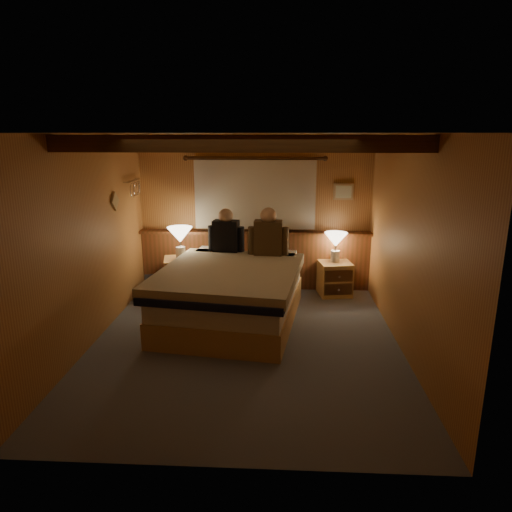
# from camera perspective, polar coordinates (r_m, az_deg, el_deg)

# --- Properties ---
(floor) EXTENTS (4.20, 4.20, 0.00)m
(floor) POSITION_cam_1_polar(r_m,az_deg,el_deg) (5.51, -1.31, -10.81)
(floor) COLOR #4B4F59
(floor) RESTS_ON ground
(ceiling) EXTENTS (4.20, 4.20, 0.00)m
(ceiling) POSITION_cam_1_polar(r_m,az_deg,el_deg) (4.96, -1.48, 15.03)
(ceiling) COLOR tan
(ceiling) RESTS_ON wall_back
(wall_back) EXTENTS (3.60, 0.00, 3.60)m
(wall_back) POSITION_cam_1_polar(r_m,az_deg,el_deg) (7.16, -0.10, 5.34)
(wall_back) COLOR #BA8343
(wall_back) RESTS_ON floor
(wall_left) EXTENTS (0.00, 4.20, 4.20)m
(wall_left) POSITION_cam_1_polar(r_m,az_deg,el_deg) (5.54, -20.31, 1.57)
(wall_left) COLOR #BA8343
(wall_left) RESTS_ON floor
(wall_right) EXTENTS (0.00, 4.20, 4.20)m
(wall_right) POSITION_cam_1_polar(r_m,az_deg,el_deg) (5.28, 18.49, 1.11)
(wall_right) COLOR #BA8343
(wall_right) RESTS_ON floor
(wall_front) EXTENTS (3.60, 0.00, 3.60)m
(wall_front) POSITION_cam_1_polar(r_m,az_deg,el_deg) (3.11, -4.37, -7.62)
(wall_front) COLOR #BA8343
(wall_front) RESTS_ON floor
(wainscot) EXTENTS (3.60, 0.23, 0.94)m
(wainscot) POSITION_cam_1_polar(r_m,az_deg,el_deg) (7.25, -0.13, -0.32)
(wainscot) COLOR brown
(wainscot) RESTS_ON wall_back
(curtain_window) EXTENTS (2.18, 0.09, 1.11)m
(curtain_window) POSITION_cam_1_polar(r_m,az_deg,el_deg) (7.04, -0.13, 7.83)
(curtain_window) COLOR #4E3013
(curtain_window) RESTS_ON wall_back
(ceiling_beams) EXTENTS (3.60, 1.65, 0.16)m
(ceiling_beams) POSITION_cam_1_polar(r_m,az_deg,el_deg) (5.11, -1.34, 14.02)
(ceiling_beams) COLOR #4E3013
(ceiling_beams) RESTS_ON ceiling
(coat_rail) EXTENTS (0.05, 0.55, 0.24)m
(coat_rail) POSITION_cam_1_polar(r_m,az_deg,el_deg) (6.89, -14.94, 8.41)
(coat_rail) COLOR silver
(coat_rail) RESTS_ON wall_left
(framed_print) EXTENTS (0.30, 0.04, 0.25)m
(framed_print) POSITION_cam_1_polar(r_m,az_deg,el_deg) (7.14, 10.88, 7.89)
(framed_print) COLOR tan
(framed_print) RESTS_ON wall_back
(bed) EXTENTS (1.96, 2.40, 0.75)m
(bed) POSITION_cam_1_polar(r_m,az_deg,el_deg) (5.98, -3.05, -4.66)
(bed) COLOR #B67E4D
(bed) RESTS_ON floor
(nightstand_left) EXTENTS (0.63, 0.58, 0.59)m
(nightstand_left) POSITION_cam_1_polar(r_m,az_deg,el_deg) (7.03, -9.12, -2.61)
(nightstand_left) COLOR #B67E4D
(nightstand_left) RESTS_ON floor
(nightstand_right) EXTENTS (0.53, 0.49, 0.52)m
(nightstand_right) POSITION_cam_1_polar(r_m,az_deg,el_deg) (7.09, 9.82, -2.81)
(nightstand_right) COLOR #B67E4D
(nightstand_right) RESTS_ON floor
(lamp_left) EXTENTS (0.37, 0.37, 0.49)m
(lamp_left) POSITION_cam_1_polar(r_m,az_deg,el_deg) (6.83, -9.48, 2.39)
(lamp_left) COLOR white
(lamp_left) RESTS_ON nightstand_left
(lamp_right) EXTENTS (0.35, 0.35, 0.45)m
(lamp_right) POSITION_cam_1_polar(r_m,az_deg,el_deg) (6.98, 9.94, 1.81)
(lamp_right) COLOR white
(lamp_right) RESTS_ON nightstand_right
(person_left) EXTENTS (0.53, 0.26, 0.65)m
(person_left) POSITION_cam_1_polar(r_m,az_deg,el_deg) (6.62, -3.77, 2.78)
(person_left) COLOR black
(person_left) RESTS_ON bed
(person_right) EXTENTS (0.58, 0.25, 0.70)m
(person_right) POSITION_cam_1_polar(r_m,az_deg,el_deg) (6.41, 1.54, 2.59)
(person_right) COLOR #45321B
(person_right) RESTS_ON bed
(duffel_bag) EXTENTS (0.62, 0.47, 0.40)m
(duffel_bag) POSITION_cam_1_polar(r_m,az_deg,el_deg) (7.03, -11.43, -3.76)
(duffel_bag) COLOR black
(duffel_bag) RESTS_ON floor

